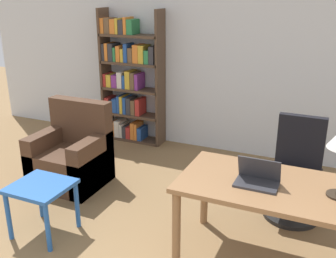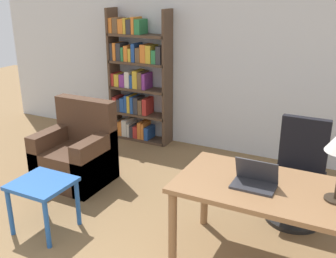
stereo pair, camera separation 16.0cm
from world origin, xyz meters
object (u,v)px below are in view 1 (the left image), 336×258
Objects in this scene: office_chair at (296,174)px; bookshelf at (128,81)px; laptop at (257,178)px; side_table_blue at (42,193)px; armchair at (72,158)px; desk at (271,195)px.

bookshelf is at bearing 155.26° from office_chair.
laptop reaches higher than side_table_blue.
desk is at bearing -12.56° from armchair.
armchair reaches higher than laptop.
side_table_blue is at bearing -167.86° from desk.
armchair is 1.64m from bookshelf.
bookshelf is at bearing 139.99° from desk.
side_table_blue is (-1.97, -0.42, -0.21)m from desk.
bookshelf is at bearing 93.37° from armchair.
laptop is at bearing 11.41° from side_table_blue.
office_chair is 2.45m from side_table_blue.
desk is at bearing -40.01° from bookshelf.
desk is 4.37× the size of laptop.
office_chair reaches higher than armchair.
laptop is (-0.11, -0.05, 0.15)m from desk.
bookshelf reaches higher than office_chair.
laptop is at bearing -14.30° from armchair.
desk is at bearing -96.49° from office_chair.
armchair reaches higher than side_table_blue.
armchair is (-2.36, 0.53, -0.31)m from desk.
office_chair reaches higher than laptop.
bookshelf reaches higher than armchair.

